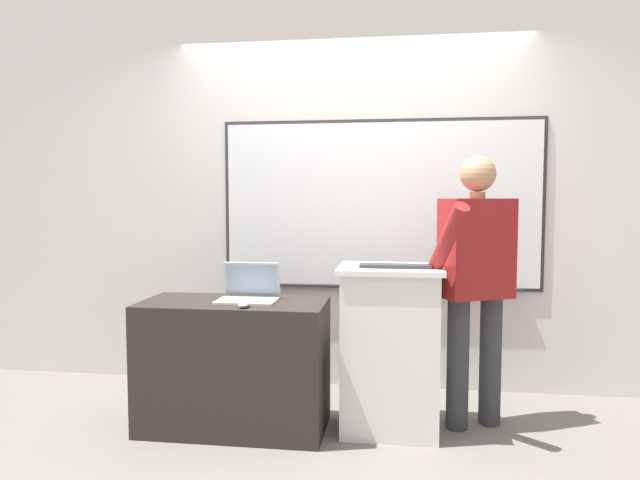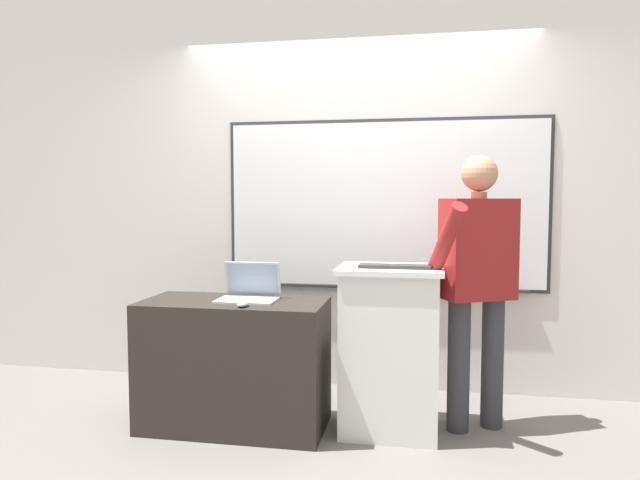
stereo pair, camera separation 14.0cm
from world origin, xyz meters
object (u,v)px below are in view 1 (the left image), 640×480
Objects in this scene: side_desk at (234,365)px; wireless_keyboard at (395,266)px; person_presenter at (476,273)px; computer_mouse_by_laptop at (244,304)px; laptop at (249,289)px; lectern_podium at (390,348)px.

wireless_keyboard is (0.95, 0.04, 0.60)m from side_desk.
person_presenter is 16.20× the size of computer_mouse_by_laptop.
person_presenter is at bearing 6.58° from laptop.
computer_mouse_by_laptop is at bearing -161.01° from lectern_podium.
side_desk is at bearing -173.88° from lectern_podium.
wireless_keyboard is at bearing -65.20° from lectern_podium.
wireless_keyboard reaches higher than lectern_podium.
wireless_keyboard is 4.06× the size of computer_mouse_by_laptop.
side_desk is at bearing -143.10° from laptop.
wireless_keyboard is (-0.47, -0.18, 0.05)m from person_presenter.
laptop is at bearing 178.54° from wireless_keyboard.
laptop is 0.25m from computer_mouse_by_laptop.
computer_mouse_by_laptop is at bearing 171.12° from person_presenter.
wireless_keyboard is (0.86, -0.02, 0.16)m from laptop.
laptop is (-1.34, -0.15, -0.10)m from person_presenter.
laptop reaches higher than lectern_podium.
person_presenter is 1.37m from computer_mouse_by_laptop.
wireless_keyboard reaches higher than computer_mouse_by_laptop.
computer_mouse_by_laptop is at bearing -57.66° from side_desk.
computer_mouse_by_laptop is (0.03, -0.24, -0.05)m from laptop.
lectern_podium is 2.40× the size of wireless_keyboard.
side_desk is 3.13× the size of laptop.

